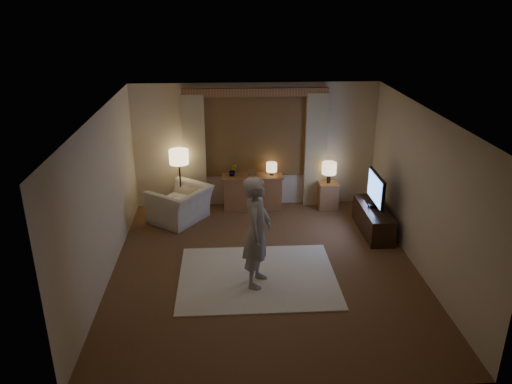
{
  "coord_description": "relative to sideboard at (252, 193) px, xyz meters",
  "views": [
    {
      "loc": [
        -0.58,
        -7.16,
        4.24
      ],
      "look_at": [
        -0.11,
        0.6,
        1.13
      ],
      "focal_mm": 35.0,
      "sensor_mm": 36.0,
      "label": 1
    }
  ],
  "objects": [
    {
      "name": "room",
      "position": [
        0.08,
        -2.0,
        0.98
      ],
      "size": [
        5.04,
        5.54,
        2.64
      ],
      "color": "brown",
      "rests_on": "ground"
    },
    {
      "name": "table_lamp_side",
      "position": [
        1.59,
        -0.05,
        0.52
      ],
      "size": [
        0.3,
        0.3,
        0.44
      ],
      "color": "black",
      "rests_on": "side_table"
    },
    {
      "name": "tv_stand",
      "position": [
        2.23,
        -1.24,
        -0.1
      ],
      "size": [
        0.45,
        1.4,
        0.5
      ],
      "primitive_type": "cube",
      "color": "black",
      "rests_on": "floor"
    },
    {
      "name": "tv",
      "position": [
        2.23,
        -1.24,
        0.52
      ],
      "size": [
        0.22,
        0.92,
        0.66
      ],
      "color": "black",
      "rests_on": "tv_stand"
    },
    {
      "name": "table_lamp_sideboard",
      "position": [
        0.4,
        0.0,
        0.55
      ],
      "size": [
        0.22,
        0.22,
        0.3
      ],
      "color": "black",
      "rests_on": "sideboard"
    },
    {
      "name": "picture_frame",
      "position": [
        0.0,
        0.0,
        0.45
      ],
      "size": [
        0.16,
        0.02,
        0.2
      ],
      "primitive_type": "cube",
      "color": "brown",
      "rests_on": "sideboard"
    },
    {
      "name": "sideboard",
      "position": [
        0.0,
        0.0,
        0.0
      ],
      "size": [
        1.2,
        0.4,
        0.7
      ],
      "primitive_type": "cube",
      "color": "brown",
      "rests_on": "floor"
    },
    {
      "name": "floor_lamp",
      "position": [
        -1.47,
        -0.07,
        0.77
      ],
      "size": [
        0.39,
        0.39,
        1.33
      ],
      "color": "black",
      "rests_on": "floor"
    },
    {
      "name": "side_table",
      "position": [
        1.59,
        -0.05,
        -0.07
      ],
      "size": [
        0.4,
        0.4,
        0.56
      ],
      "primitive_type": "cube",
      "color": "brown",
      "rests_on": "floor"
    },
    {
      "name": "person",
      "position": [
        -0.08,
        -2.94,
        0.55
      ],
      "size": [
        0.59,
        0.74,
        1.76
      ],
      "primitive_type": "imported",
      "rotation": [
        0.0,
        0.0,
        1.27
      ],
      "color": "#9F9B93",
      "rests_on": "rug"
    },
    {
      "name": "rug",
      "position": [
        -0.06,
        -2.76,
        -0.34
      ],
      "size": [
        2.5,
        2.0,
        0.02
      ],
      "primitive_type": "cube",
      "color": "#EEE6C8",
      "rests_on": "floor"
    },
    {
      "name": "armchair",
      "position": [
        -1.45,
        -0.52,
        -0.0
      ],
      "size": [
        1.39,
        1.42,
        0.7
      ],
      "primitive_type": "imported",
      "rotation": [
        0.0,
        0.0,
        -2.19
      ],
      "color": "beige",
      "rests_on": "floor"
    },
    {
      "name": "plant",
      "position": [
        -0.4,
        0.0,
        0.5
      ],
      "size": [
        0.17,
        0.13,
        0.3
      ],
      "primitive_type": "imported",
      "color": "#999999",
      "rests_on": "sideboard"
    }
  ]
}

